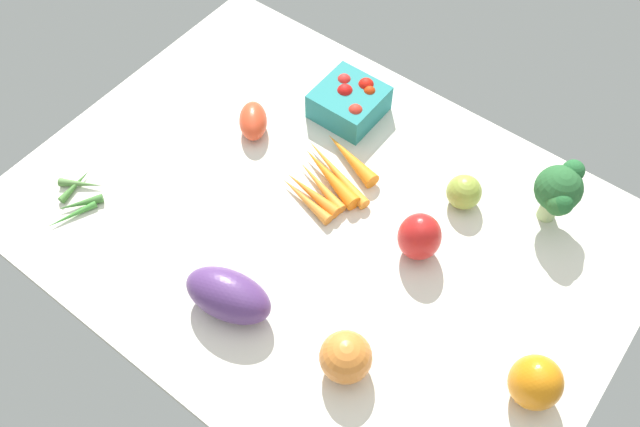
{
  "coord_description": "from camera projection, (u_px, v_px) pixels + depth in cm",
  "views": [
    {
      "loc": [
        38.67,
        -50.72,
        98.34
      ],
      "look_at": [
        0.0,
        0.0,
        4.0
      ],
      "focal_mm": 37.39,
      "sensor_mm": 36.0,
      "label": 1
    }
  ],
  "objects": [
    {
      "name": "carrot_bunch",
      "position": [
        330.0,
        177.0,
        1.19
      ],
      "size": [
        17.45,
        17.59,
        2.98
      ],
      "color": "orange",
      "rests_on": "tablecloth"
    },
    {
      "name": "tablecloth",
      "position": [
        320.0,
        223.0,
        1.16
      ],
      "size": [
        104.0,
        76.0,
        2.0
      ],
      "primitive_type": "cube",
      "color": "silver",
      "rests_on": "ground"
    },
    {
      "name": "heirloom_tomato_orange",
      "position": [
        346.0,
        357.0,
        0.97
      ],
      "size": [
        7.88,
        7.88,
        7.88
      ],
      "primitive_type": "sphere",
      "color": "orange",
      "rests_on": "tablecloth"
    },
    {
      "name": "okra_pile",
      "position": [
        78.0,
        196.0,
        1.17
      ],
      "size": [
        9.86,
        13.05,
        1.59
      ],
      "color": "#427C36",
      "rests_on": "tablecloth"
    },
    {
      "name": "bell_pepper_red",
      "position": [
        419.0,
        237.0,
        1.08
      ],
      "size": [
        9.89,
        9.89,
        8.95
      ],
      "primitive_type": "ellipsoid",
      "rotation": [
        0.0,
        0.0,
        2.14
      ],
      "color": "red",
      "rests_on": "tablecloth"
    },
    {
      "name": "berry_basket",
      "position": [
        350.0,
        101.0,
        1.27
      ],
      "size": [
        11.97,
        11.97,
        6.8
      ],
      "color": "teal",
      "rests_on": "tablecloth"
    },
    {
      "name": "broccoli_head",
      "position": [
        559.0,
        191.0,
        1.09
      ],
      "size": [
        7.87,
        9.92,
        11.91
      ],
      "color": "#A9C182",
      "rests_on": "tablecloth"
    },
    {
      "name": "heirloom_tomato_green",
      "position": [
        464.0,
        192.0,
        1.15
      ],
      "size": [
        6.13,
        6.13,
        6.13
      ],
      "primitive_type": "sphere",
      "color": "#92A63D",
      "rests_on": "tablecloth"
    },
    {
      "name": "bell_pepper_orange",
      "position": [
        536.0,
        383.0,
        0.95
      ],
      "size": [
        10.25,
        10.25,
        9.13
      ],
      "primitive_type": "ellipsoid",
      "rotation": [
        0.0,
        0.0,
        5.16
      ],
      "color": "orange",
      "rests_on": "tablecloth"
    },
    {
      "name": "eggplant",
      "position": [
        228.0,
        295.0,
        1.03
      ],
      "size": [
        15.75,
        10.83,
        7.87
      ],
      "primitive_type": "ellipsoid",
      "rotation": [
        0.0,
        0.0,
        3.36
      ],
      "color": "#563472",
      "rests_on": "tablecloth"
    },
    {
      "name": "roma_tomato",
      "position": [
        253.0,
        121.0,
        1.25
      ],
      "size": [
        9.63,
        9.97,
        5.19
      ],
      "primitive_type": "ellipsoid",
      "rotation": [
        0.0,
        0.0,
        5.43
      ],
      "color": "#E44828",
      "rests_on": "tablecloth"
    }
  ]
}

